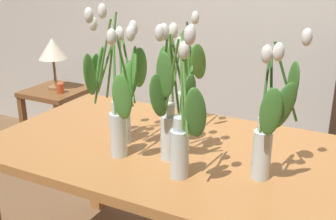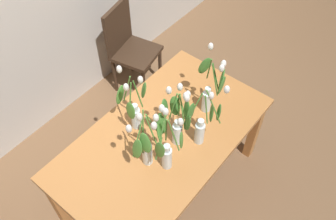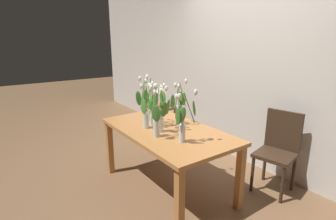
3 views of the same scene
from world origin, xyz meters
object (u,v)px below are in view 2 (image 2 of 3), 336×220
at_px(tulip_vase_3, 211,90).
at_px(dining_chair, 129,45).
at_px(tulip_vase_4, 134,108).
at_px(tulip_vase_5, 202,124).
at_px(tulip_vase_0, 178,120).
at_px(tulip_vase_1, 148,143).
at_px(dining_table, 163,143).
at_px(tulip_vase_2, 167,148).

xyz_separation_m(tulip_vase_3, dining_chair, (0.32, 1.14, -0.42)).
distance_m(tulip_vase_4, tulip_vase_5, 0.48).
xyz_separation_m(tulip_vase_3, tulip_vase_5, (-0.28, -0.13, -0.01)).
bearing_deg(dining_chair, tulip_vase_0, -121.26).
bearing_deg(tulip_vase_4, tulip_vase_5, -67.01).
relative_size(tulip_vase_0, tulip_vase_3, 1.00).
relative_size(tulip_vase_1, dining_chair, 0.63).
distance_m(tulip_vase_0, tulip_vase_5, 0.16).
relative_size(tulip_vase_5, dining_chair, 0.61).
height_order(dining_table, tulip_vase_5, tulip_vase_5).
bearing_deg(tulip_vase_1, tulip_vase_5, -23.91).
bearing_deg(tulip_vase_4, tulip_vase_3, -33.56).
relative_size(tulip_vase_2, tulip_vase_4, 1.09).
relative_size(tulip_vase_4, dining_chair, 0.57).
distance_m(tulip_vase_0, tulip_vase_1, 0.27).
bearing_deg(tulip_vase_2, tulip_vase_1, 119.02).
height_order(tulip_vase_0, dining_chair, tulip_vase_0).
relative_size(tulip_vase_0, tulip_vase_2, 0.92).
bearing_deg(tulip_vase_0, tulip_vase_3, 0.22).
height_order(tulip_vase_0, tulip_vase_1, tulip_vase_1).
bearing_deg(tulip_vase_1, tulip_vase_4, 58.77).
xyz_separation_m(dining_table, tulip_vase_4, (-0.05, 0.21, 0.29)).
distance_m(tulip_vase_2, tulip_vase_5, 0.31).
bearing_deg(tulip_vase_2, tulip_vase_0, 19.46).
bearing_deg(tulip_vase_2, tulip_vase_3, 7.35).
height_order(dining_table, tulip_vase_1, tulip_vase_1).
bearing_deg(dining_table, tulip_vase_0, -68.48).
height_order(dining_table, dining_chair, dining_chair).
distance_m(dining_table, tulip_vase_1, 0.40).
bearing_deg(tulip_vase_1, dining_chair, 49.28).
xyz_separation_m(tulip_vase_2, dining_chair, (0.90, 1.22, -0.43)).
bearing_deg(tulip_vase_0, tulip_vase_5, -54.36).
bearing_deg(dining_chair, tulip_vase_5, -115.32).
distance_m(tulip_vase_1, tulip_vase_2, 0.12).
relative_size(tulip_vase_2, tulip_vase_5, 1.03).
xyz_separation_m(dining_table, tulip_vase_2, (-0.17, -0.18, 0.30)).
bearing_deg(tulip_vase_3, tulip_vase_5, -155.07).
relative_size(tulip_vase_3, tulip_vase_4, 1.00).
bearing_deg(tulip_vase_5, tulip_vase_3, 24.93).
bearing_deg(dining_table, tulip_vase_4, 104.41).
xyz_separation_m(tulip_vase_1, tulip_vase_5, (0.36, -0.16, -0.03)).
distance_m(tulip_vase_0, tulip_vase_3, 0.37).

